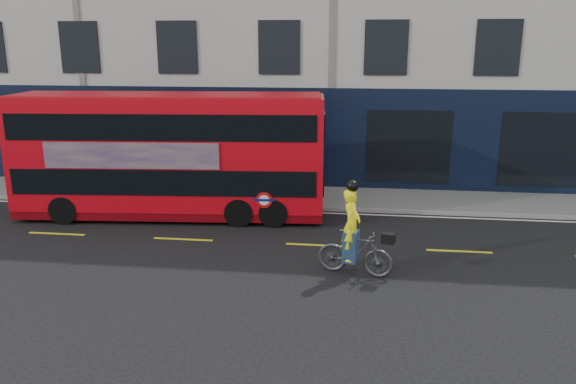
# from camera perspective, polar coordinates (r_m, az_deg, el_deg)

# --- Properties ---
(ground) EXTENTS (120.00, 120.00, 0.00)m
(ground) POSITION_cam_1_polar(r_m,az_deg,el_deg) (14.92, 2.54, -7.40)
(ground) COLOR black
(ground) RESTS_ON ground
(pavement) EXTENTS (60.00, 3.00, 0.12)m
(pavement) POSITION_cam_1_polar(r_m,az_deg,el_deg) (21.05, 4.00, -0.57)
(pavement) COLOR slate
(pavement) RESTS_ON ground
(kerb) EXTENTS (60.00, 0.12, 0.13)m
(kerb) POSITION_cam_1_polar(r_m,az_deg,el_deg) (19.61, 3.75, -1.72)
(kerb) COLOR gray
(kerb) RESTS_ON ground
(building_terrace) EXTENTS (50.00, 10.07, 15.00)m
(building_terrace) POSITION_cam_1_polar(r_m,az_deg,el_deg) (26.80, 5.14, 18.75)
(building_terrace) COLOR beige
(building_terrace) RESTS_ON ground
(road_edge_line) EXTENTS (58.00, 0.10, 0.01)m
(road_edge_line) POSITION_cam_1_polar(r_m,az_deg,el_deg) (19.34, 3.69, -2.14)
(road_edge_line) COLOR silver
(road_edge_line) RESTS_ON ground
(lane_dashes) EXTENTS (58.00, 0.12, 0.01)m
(lane_dashes) POSITION_cam_1_polar(r_m,az_deg,el_deg) (16.31, 2.97, -5.41)
(lane_dashes) COLOR yellow
(lane_dashes) RESTS_ON ground
(bus) EXTENTS (10.28, 3.09, 4.08)m
(bus) POSITION_cam_1_polar(r_m,az_deg,el_deg) (18.91, -11.79, 3.71)
(bus) COLOR red
(bus) RESTS_ON ground
(cyclist) EXTENTS (2.00, 0.97, 2.44)m
(cyclist) POSITION_cam_1_polar(r_m,az_deg,el_deg) (14.14, 6.73, -5.25)
(cyclist) COLOR #3F4043
(cyclist) RESTS_ON ground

